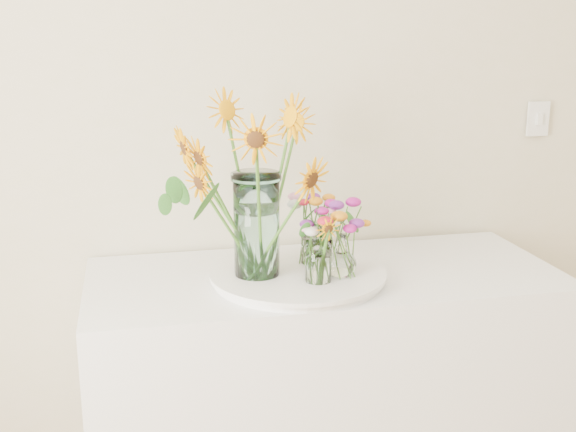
# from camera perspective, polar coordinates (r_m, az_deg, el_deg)

# --- Properties ---
(counter) EXTENTS (1.40, 0.60, 0.90)m
(counter) POSITION_cam_1_polar(r_m,az_deg,el_deg) (2.35, 2.79, -14.90)
(counter) COLOR white
(counter) RESTS_ON ground_plane
(tray) EXTENTS (0.48, 0.48, 0.02)m
(tray) POSITION_cam_1_polar(r_m,az_deg,el_deg) (2.08, 0.78, -4.86)
(tray) COLOR white
(tray) RESTS_ON counter
(mason_jar) EXTENTS (0.13, 0.13, 0.30)m
(mason_jar) POSITION_cam_1_polar(r_m,az_deg,el_deg) (2.02, -2.50, -0.71)
(mason_jar) COLOR #A6DBD8
(mason_jar) RESTS_ON tray
(sunflower_bouquet) EXTENTS (0.74, 0.74, 0.53)m
(sunflower_bouquet) POSITION_cam_1_polar(r_m,az_deg,el_deg) (1.99, -2.54, 2.49)
(sunflower_bouquet) COLOR #EF9B05
(sunflower_bouquet) RESTS_ON tray
(small_vase_a) EXTENTS (0.07, 0.07, 0.13)m
(small_vase_a) POSITION_cam_1_polar(r_m,az_deg,el_deg) (1.98, 2.42, -3.59)
(small_vase_a) COLOR white
(small_vase_a) RESTS_ON tray
(wildflower_posy_a) EXTENTS (0.17, 0.17, 0.22)m
(wildflower_posy_a) POSITION_cam_1_polar(r_m,az_deg,el_deg) (1.97, 2.43, -2.34)
(wildflower_posy_a) COLOR orange
(wildflower_posy_a) RESTS_ON tray
(small_vase_b) EXTENTS (0.11, 0.11, 0.12)m
(small_vase_b) POSITION_cam_1_polar(r_m,az_deg,el_deg) (2.04, 4.26, -3.15)
(small_vase_b) COLOR white
(small_vase_b) RESTS_ON tray
(wildflower_posy_b) EXTENTS (0.22, 0.22, 0.21)m
(wildflower_posy_b) POSITION_cam_1_polar(r_m,az_deg,el_deg) (2.02, 4.28, -1.94)
(wildflower_posy_b) COLOR orange
(wildflower_posy_b) RESTS_ON tray
(small_vase_c) EXTENTS (0.08, 0.08, 0.12)m
(small_vase_c) POSITION_cam_1_polar(r_m,az_deg,el_deg) (2.14, 1.98, -2.22)
(small_vase_c) COLOR white
(small_vase_c) RESTS_ON tray
(wildflower_posy_c) EXTENTS (0.17, 0.17, 0.21)m
(wildflower_posy_c) POSITION_cam_1_polar(r_m,az_deg,el_deg) (2.13, 1.99, -1.06)
(wildflower_posy_c) COLOR orange
(wildflower_posy_c) RESTS_ON tray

